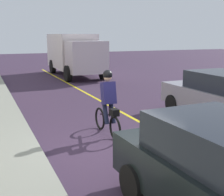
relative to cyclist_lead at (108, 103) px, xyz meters
The scene contains 5 objects.
ground_plane 1.27m from the cyclist_lead, 169.32° to the left, with size 80.00×80.00×0.00m, color #38273C.
lane_line_centre 1.91m from the cyclist_lead, 121.32° to the right, with size 36.00×0.12×0.01m, color yellow.
cyclist_lead is the anchor object (origin of this frame).
patrol_sedan 3.96m from the cyclist_lead, 91.38° to the right, with size 4.41×1.95×1.58m.
box_truck_background 12.89m from the cyclist_lead, 12.47° to the right, with size 6.74×2.61×2.78m.
Camera 1 is at (-6.61, 2.96, 2.75)m, focal length 48.97 mm.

